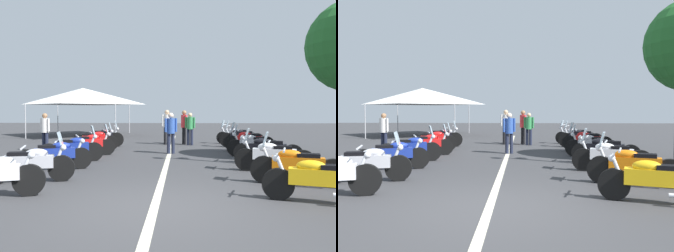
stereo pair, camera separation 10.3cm
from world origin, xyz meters
TOP-DOWN VIEW (x-y plane):
  - ground_plane at (0.00, 0.00)m, footprint 80.00×80.00m
  - lane_centre_stripe at (6.01, 0.00)m, footprint 22.31×0.16m
  - motorcycle_left_row_1 at (2.03, 3.12)m, footprint 0.78×2.09m
  - motorcycle_left_row_2 at (3.71, 3.13)m, footprint 1.01×1.97m
  - motorcycle_left_row_3 at (5.30, 3.13)m, footprint 0.96×1.97m
  - motorcycle_left_row_4 at (6.91, 3.01)m, footprint 0.90×1.92m
  - motorcycle_left_row_5 at (8.50, 3.18)m, footprint 0.76×1.96m
  - motorcycle_left_row_6 at (10.03, 3.23)m, footprint 0.71×2.02m
  - motorcycle_right_row_0 at (0.42, -3.04)m, footprint 0.94×2.07m
  - motorcycle_right_row_1 at (1.95, -3.11)m, footprint 0.93×2.07m
  - motorcycle_right_row_2 at (3.64, -3.02)m, footprint 0.87×2.13m
  - motorcycle_right_row_3 at (5.13, -3.22)m, footprint 0.94×2.10m
  - motorcycle_right_row_4 at (6.82, -3.13)m, footprint 0.81×1.97m
  - motorcycle_right_row_5 at (8.30, -3.23)m, footprint 0.90×1.97m
  - motorcycle_right_row_6 at (10.01, -3.23)m, footprint 0.85×2.02m
  - motorcycle_right_row_7 at (11.57, -3.24)m, footprint 0.95×2.01m
  - bystander_0 at (10.98, -0.89)m, footprint 0.32×0.50m
  - bystander_1 at (7.62, -0.06)m, footprint 0.32×0.50m
  - bystander_2 at (11.43, -0.61)m, footprint 0.50×0.32m
  - bystander_3 at (11.27, 0.25)m, footprint 0.32×0.52m
  - bystander_4 at (8.16, 5.21)m, footprint 0.32×0.47m
  - event_tent at (17.04, 6.15)m, footprint 6.03×6.03m

SIDE VIEW (x-z plane):
  - ground_plane at x=0.00m, z-range 0.00..0.00m
  - lane_centre_stripe at x=6.01m, z-range 0.00..0.01m
  - motorcycle_right_row_0 at x=0.42m, z-range -0.04..0.94m
  - motorcycle_left_row_2 at x=3.71m, z-range -0.04..0.95m
  - motorcycle_left_row_4 at x=6.91m, z-range -0.14..1.06m
  - motorcycle_right_row_7 at x=11.57m, z-range -0.14..1.06m
  - motorcycle_right_row_3 at x=5.13m, z-range -0.04..0.96m
  - motorcycle_right_row_4 at x=6.82m, z-range -0.14..1.07m
  - motorcycle_left_row_5 at x=8.50m, z-range -0.14..1.07m
  - motorcycle_left_row_1 at x=2.03m, z-range -0.14..1.07m
  - motorcycle_left_row_3 at x=5.30m, z-range -0.14..1.07m
  - motorcycle_right_row_2 at x=3.64m, z-range -0.14..1.08m
  - motorcycle_right_row_1 at x=1.95m, z-range -0.14..1.08m
  - motorcycle_right_row_5 at x=8.30m, z-range -0.14..1.08m
  - motorcycle_left_row_6 at x=10.03m, z-range -0.14..1.09m
  - motorcycle_right_row_6 at x=10.01m, z-range -0.14..1.09m
  - bystander_0 at x=10.98m, z-range 0.13..1.72m
  - bystander_4 at x=8.16m, z-range 0.13..1.73m
  - bystander_1 at x=7.62m, z-range 0.13..1.75m
  - bystander_2 at x=11.43m, z-range 0.15..1.86m
  - bystander_3 at x=11.27m, z-range 0.15..1.89m
  - event_tent at x=17.04m, z-range 1.05..4.25m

